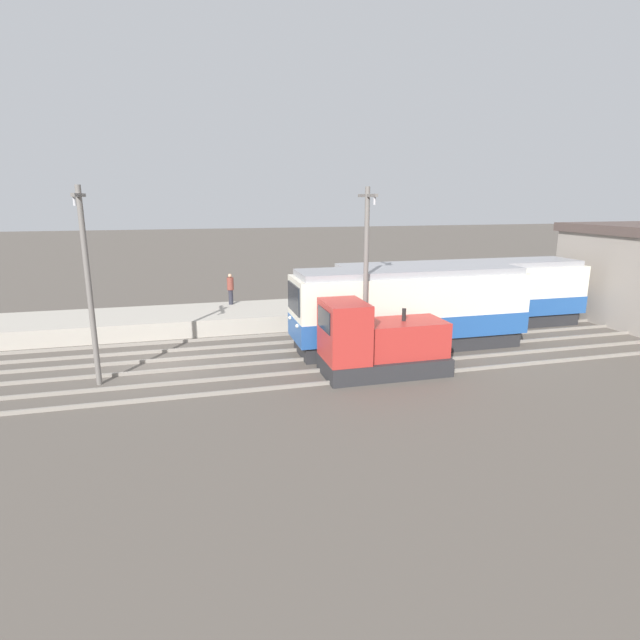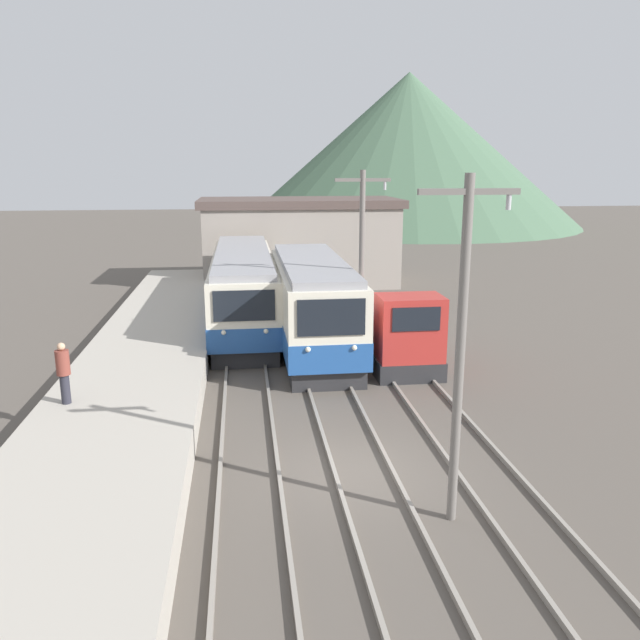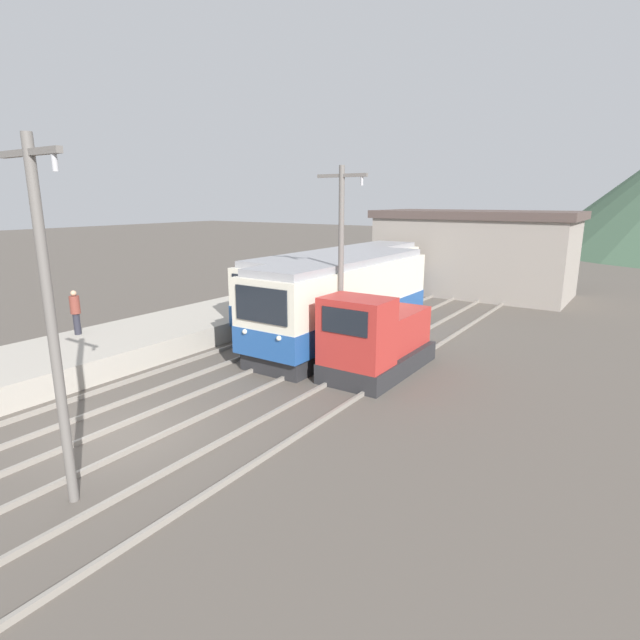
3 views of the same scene
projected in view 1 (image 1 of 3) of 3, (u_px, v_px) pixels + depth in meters
The scene contains 11 objects.
ground_plane at pixel (165, 365), 20.99m from camera, with size 200.00×200.00×0.00m, color #564F47.
platform_left at pixel (169, 321), 26.76m from camera, with size 4.50×54.00×0.87m, color #ADA599.
track_left at pixel (167, 346), 23.42m from camera, with size 1.54×60.00×0.14m.
track_center at pixel (165, 365), 20.79m from camera, with size 1.54×60.00×0.14m.
track_right at pixel (162, 391), 17.97m from camera, with size 1.54×60.00×0.14m.
commuter_train_left at pixel (460, 297), 26.81m from camera, with size 2.84×14.06×3.56m.
commuter_train_center at pixel (409, 311), 23.10m from camera, with size 2.84×10.96×3.75m.
shunting_locomotive at pixel (378, 344), 19.75m from camera, with size 2.40×5.00×3.00m.
catenary_mast_near at pixel (88, 280), 17.88m from camera, with size 2.00×0.20×7.29m.
catenary_mast_mid at pixel (366, 270), 20.49m from camera, with size 2.00×0.20×7.29m.
person_on_platform at pixel (230, 288), 28.64m from camera, with size 0.38×0.38×1.78m.
Camera 1 is at (20.95, 1.22, 6.82)m, focal length 28.00 mm.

